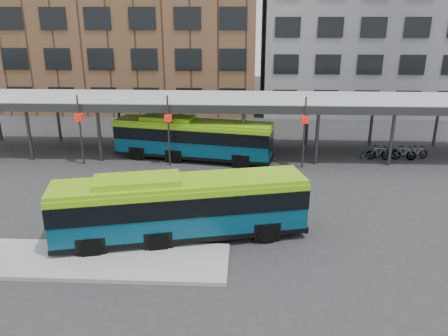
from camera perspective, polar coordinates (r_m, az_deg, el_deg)
ground at (r=20.86m, az=-3.28°, el=-8.23°), size 120.00×120.00×0.00m
boarding_island at (r=19.61m, az=-20.76°, el=-11.11°), size 14.00×3.00×0.18m
canopy at (r=31.90m, az=-1.12°, el=8.75°), size 40.00×6.53×4.80m
building_brick at (r=51.92m, az=-11.38°, el=20.14°), size 26.00×14.00×22.00m
building_grey at (r=52.36m, az=19.21°, el=18.40°), size 24.00×14.00×20.00m
bus_front at (r=19.61m, az=-5.76°, el=-4.95°), size 11.40×4.90×3.07m
bus_rear at (r=30.86m, az=-4.13°, el=3.96°), size 11.33×4.47×3.05m
bike_rack at (r=33.37m, az=21.03°, el=1.89°), size 5.00×1.54×1.05m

